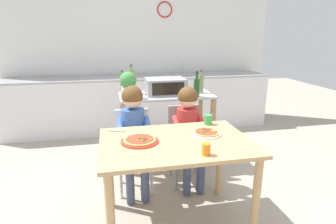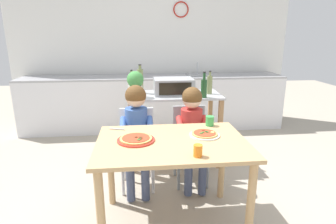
{
  "view_description": "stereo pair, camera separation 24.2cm",
  "coord_description": "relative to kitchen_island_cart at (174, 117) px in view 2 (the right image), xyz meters",
  "views": [
    {
      "loc": [
        -0.48,
        -1.98,
        1.57
      ],
      "look_at": [
        0.0,
        0.3,
        0.91
      ],
      "focal_mm": 29.77,
      "sensor_mm": 36.0,
      "label": 1
    },
    {
      "loc": [
        -0.24,
        -2.02,
        1.57
      ],
      "look_at": [
        0.0,
        0.3,
        0.91
      ],
      "focal_mm": 29.77,
      "sensor_mm": 36.0,
      "label": 2
    }
  ],
  "objects": [
    {
      "name": "dining_chair_left",
      "position": [
        -0.45,
        -0.51,
        -0.1
      ],
      "size": [
        0.36,
        0.36,
        0.81
      ],
      "color": "silver",
      "rests_on": "ground"
    },
    {
      "name": "dining_chair_right",
      "position": [
        0.11,
        -0.47,
        -0.1
      ],
      "size": [
        0.36,
        0.36,
        0.81
      ],
      "color": "gray",
      "rests_on": "ground"
    },
    {
      "name": "drinking_cup_orange",
      "position": [
        -0.02,
        -1.49,
        0.22
      ],
      "size": [
        0.06,
        0.06,
        0.08
      ],
      "primitive_type": "cylinder",
      "color": "orange",
      "rests_on": "dining_table"
    },
    {
      "name": "potted_herb_plant",
      "position": [
        -0.45,
        -0.12,
        0.45
      ],
      "size": [
        0.19,
        0.19,
        0.3
      ],
      "color": "beige",
      "rests_on": "kitchen_island_cart"
    },
    {
      "name": "bottle_clear_vinegar",
      "position": [
        -0.39,
        0.11,
        0.44
      ],
      "size": [
        0.07,
        0.07,
        0.34
      ],
      "color": "olive",
      "rests_on": "kitchen_island_cart"
    },
    {
      "name": "pizza_plate_white",
      "position": [
        0.11,
        -1.11,
        0.19
      ],
      "size": [
        0.25,
        0.25,
        0.03
      ],
      "color": "white",
      "rests_on": "dining_table"
    },
    {
      "name": "back_wall_tiled",
      "position": [
        -0.16,
        1.75,
        0.77
      ],
      "size": [
        4.74,
        0.14,
        2.7
      ],
      "color": "white",
      "rests_on": "ground"
    },
    {
      "name": "ground_plane",
      "position": [
        -0.17,
        -0.04,
        -0.58
      ],
      "size": [
        11.51,
        11.51,
        0.0
      ],
      "primitive_type": "plane",
      "color": "#A89E8C"
    },
    {
      "name": "child_in_red_shirt",
      "position": [
        0.11,
        -0.59,
        0.1
      ],
      "size": [
        0.32,
        0.42,
        1.03
      ],
      "color": "#424C6B",
      "rests_on": "ground"
    },
    {
      "name": "dining_table",
      "position": [
        -0.17,
        -1.19,
        0.06
      ],
      "size": [
        1.18,
        0.83,
        0.76
      ],
      "color": "tan",
      "rests_on": "ground"
    },
    {
      "name": "pizza_plate_red_rimmed",
      "position": [
        -0.45,
        -1.16,
        0.19
      ],
      "size": [
        0.29,
        0.29,
        0.03
      ],
      "color": "red",
      "rests_on": "dining_table"
    },
    {
      "name": "toaster_oven",
      "position": [
        -0.01,
        0.01,
        0.38
      ],
      "size": [
        0.46,
        0.34,
        0.19
      ],
      "color": "#999BA0",
      "rests_on": "kitchen_island_cart"
    },
    {
      "name": "kitchen_island_cart",
      "position": [
        0.0,
        0.0,
        0.0
      ],
      "size": [
        1.1,
        0.55,
        0.87
      ],
      "color": "#B7BABF",
      "rests_on": "ground"
    },
    {
      "name": "bottle_dark_olive_oil",
      "position": [
        0.42,
        -0.03,
        0.4
      ],
      "size": [
        0.06,
        0.06,
        0.27
      ],
      "color": "olive",
      "rests_on": "kitchen_island_cart"
    },
    {
      "name": "child_in_blue_striped_shirt",
      "position": [
        -0.45,
        -0.62,
        0.12
      ],
      "size": [
        0.32,
        0.42,
        1.07
      ],
      "color": "#424C6B",
      "rests_on": "ground"
    },
    {
      "name": "bottle_brown_beer",
      "position": [
        0.31,
        -0.21,
        0.4
      ],
      "size": [
        0.07,
        0.07,
        0.29
      ],
      "color": "#1E4723",
      "rests_on": "kitchen_island_cart"
    },
    {
      "name": "serving_spoon",
      "position": [
        -0.61,
        -0.88,
        0.18
      ],
      "size": [
        0.14,
        0.05,
        0.01
      ],
      "primitive_type": "cylinder",
      "rotation": [
        0.0,
        1.57,
        2.84
      ],
      "color": "#B7BABF",
      "rests_on": "dining_table"
    },
    {
      "name": "kitchen_counter",
      "position": [
        -0.16,
        1.34,
        -0.14
      ],
      "size": [
        4.27,
        0.6,
        1.09
      ],
      "color": "silver",
      "rests_on": "ground"
    },
    {
      "name": "drinking_cup_green",
      "position": [
        0.22,
        -0.86,
        0.22
      ],
      "size": [
        0.08,
        0.08,
        0.09
      ],
      "primitive_type": "cylinder",
      "color": "green",
      "rests_on": "dining_table"
    },
    {
      "name": "bottle_slim_sauce",
      "position": [
        -0.5,
        0.18,
        0.4
      ],
      "size": [
        0.06,
        0.06,
        0.27
      ],
      "color": "olive",
      "rests_on": "kitchen_island_cart"
    }
  ]
}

